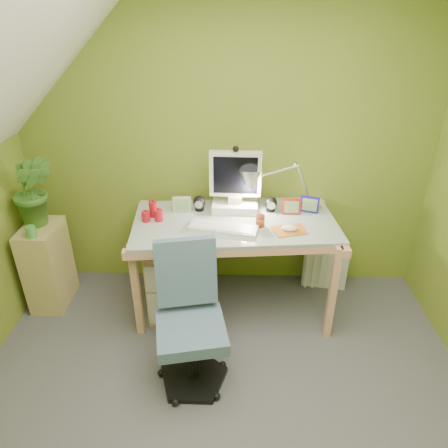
{
  "coord_description": "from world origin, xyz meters",
  "views": [
    {
      "loc": [
        0.07,
        -1.46,
        2.19
      ],
      "look_at": [
        0.0,
        1.0,
        0.85
      ],
      "focal_mm": 33.0,
      "sensor_mm": 36.0,
      "label": 1
    }
  ],
  "objects_px": {
    "desk": "(234,265)",
    "desk_lamp": "(297,176)",
    "potted_plant": "(33,191)",
    "radiator": "(325,266)",
    "task_chair": "(191,331)",
    "side_ledge": "(48,265)",
    "monitor": "(235,179)"
  },
  "relations": [
    {
      "from": "desk",
      "to": "desk_lamp",
      "type": "bearing_deg",
      "value": 16.59
    },
    {
      "from": "desk",
      "to": "side_ledge",
      "type": "height_order",
      "value": "desk"
    },
    {
      "from": "desk_lamp",
      "to": "task_chair",
      "type": "height_order",
      "value": "desk_lamp"
    },
    {
      "from": "side_ledge",
      "to": "desk_lamp",
      "type": "bearing_deg",
      "value": 4.83
    },
    {
      "from": "task_chair",
      "to": "desk",
      "type": "bearing_deg",
      "value": 60.13
    },
    {
      "from": "desk_lamp",
      "to": "side_ledge",
      "type": "xyz_separation_m",
      "value": [
        -1.92,
        -0.16,
        -0.72
      ]
    },
    {
      "from": "desk",
      "to": "radiator",
      "type": "distance_m",
      "value": 0.87
    },
    {
      "from": "monitor",
      "to": "side_ledge",
      "type": "relative_size",
      "value": 0.73
    },
    {
      "from": "desk",
      "to": "desk_lamp",
      "type": "height_order",
      "value": "desk_lamp"
    },
    {
      "from": "monitor",
      "to": "task_chair",
      "type": "distance_m",
      "value": 1.15
    },
    {
      "from": "side_ledge",
      "to": "potted_plant",
      "type": "distance_m",
      "value": 0.63
    },
    {
      "from": "potted_plant",
      "to": "task_chair",
      "type": "relative_size",
      "value": 0.65
    },
    {
      "from": "side_ledge",
      "to": "radiator",
      "type": "distance_m",
      "value": 2.28
    },
    {
      "from": "monitor",
      "to": "desk_lamp",
      "type": "relative_size",
      "value": 0.9
    },
    {
      "from": "desk_lamp",
      "to": "radiator",
      "type": "relative_size",
      "value": 1.53
    },
    {
      "from": "task_chair",
      "to": "radiator",
      "type": "relative_size",
      "value": 2.32
    },
    {
      "from": "monitor",
      "to": "radiator",
      "type": "relative_size",
      "value": 1.38
    },
    {
      "from": "radiator",
      "to": "potted_plant",
      "type": "bearing_deg",
      "value": -165.0
    },
    {
      "from": "potted_plant",
      "to": "radiator",
      "type": "height_order",
      "value": "potted_plant"
    },
    {
      "from": "potted_plant",
      "to": "task_chair",
      "type": "xyz_separation_m",
      "value": [
        1.22,
        -0.83,
        -0.55
      ]
    },
    {
      "from": "desk_lamp",
      "to": "potted_plant",
      "type": "height_order",
      "value": "desk_lamp"
    },
    {
      "from": "monitor",
      "to": "task_chair",
      "type": "height_order",
      "value": "monitor"
    },
    {
      "from": "desk",
      "to": "potted_plant",
      "type": "distance_m",
      "value": 1.58
    },
    {
      "from": "desk",
      "to": "potted_plant",
      "type": "height_order",
      "value": "potted_plant"
    },
    {
      "from": "monitor",
      "to": "side_ledge",
      "type": "height_order",
      "value": "monitor"
    },
    {
      "from": "monitor",
      "to": "desk_lamp",
      "type": "bearing_deg",
      "value": 1.63
    },
    {
      "from": "desk",
      "to": "side_ledge",
      "type": "relative_size",
      "value": 2.11
    },
    {
      "from": "desk_lamp",
      "to": "side_ledge",
      "type": "distance_m",
      "value": 2.06
    },
    {
      "from": "desk",
      "to": "desk_lamp",
      "type": "relative_size",
      "value": 2.61
    },
    {
      "from": "desk_lamp",
      "to": "task_chair",
      "type": "xyz_separation_m",
      "value": [
        -0.71,
        -0.94,
        -0.64
      ]
    },
    {
      "from": "potted_plant",
      "to": "task_chair",
      "type": "bearing_deg",
      "value": -34.34
    },
    {
      "from": "potted_plant",
      "to": "radiator",
      "type": "bearing_deg",
      "value": 6.36
    }
  ]
}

